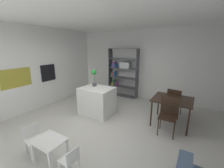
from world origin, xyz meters
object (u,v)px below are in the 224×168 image
object	(u,v)px
child_table	(49,144)
dining_chair_near	(168,112)
potted_plant_on_island	(94,76)
child_chair_right	(70,160)
built_in_oven	(48,73)
dining_chair_far	(174,101)
child_chair_left	(33,138)
dining_table	(172,101)
open_bookshelf	(122,71)
kitchen_island	(97,101)

from	to	relation	value
child_table	dining_chair_near	world-z (taller)	dining_chair_near
potted_plant_on_island	child_chair_right	bearing A→B (deg)	-61.53
built_in_oven	child_chair_right	xyz separation A→B (m)	(3.12, -1.94, -0.90)
child_chair_right	dining_chair_far	world-z (taller)	dining_chair_far
child_chair_left	dining_table	world-z (taller)	dining_table
potted_plant_on_island	dining_chair_near	world-z (taller)	potted_plant_on_island
child_chair_left	dining_chair_near	size ratio (longest dim) A/B	0.64
open_bookshelf	dining_table	bearing A→B (deg)	-32.53
built_in_oven	potted_plant_on_island	xyz separation A→B (m)	(1.87, 0.37, 0.01)
child_chair_right	dining_table	size ratio (longest dim) A/B	0.53
potted_plant_on_island	kitchen_island	bearing A→B (deg)	-34.44
child_chair_right	dining_chair_far	bearing A→B (deg)	163.35
dining_chair_near	dining_table	bearing A→B (deg)	86.04
child_chair_left	dining_chair_far	world-z (taller)	dining_chair_far
child_table	child_chair_right	size ratio (longest dim) A/B	1.04
potted_plant_on_island	open_bookshelf	size ratio (longest dim) A/B	0.26
potted_plant_on_island	dining_chair_near	size ratio (longest dim) A/B	0.59
child_table	child_chair_right	xyz separation A→B (m)	(0.53, -0.00, -0.10)
built_in_oven	dining_chair_near	xyz separation A→B (m)	(4.27, 0.28, -0.66)
kitchen_island	potted_plant_on_island	world-z (taller)	potted_plant_on_island
dining_chair_far	child_table	bearing A→B (deg)	67.78
dining_table	dining_chair_near	xyz separation A→B (m)	(-0.01, -0.48, -0.13)
open_bookshelf	child_table	xyz separation A→B (m)	(0.64, -4.19, -0.70)
dining_chair_near	child_chair_left	bearing A→B (deg)	-138.55
child_table	dining_chair_far	size ratio (longest dim) A/B	0.62
open_bookshelf	child_chair_left	size ratio (longest dim) A/B	3.48
child_chair_right	dining_chair_near	size ratio (longest dim) A/B	0.59
dining_chair_near	dining_chair_far	world-z (taller)	dining_chair_near
child_table	built_in_oven	bearing A→B (deg)	143.23
potted_plant_on_island	child_table	distance (m)	2.54
child_chair_right	child_chair_left	bearing A→B (deg)	-87.43
kitchen_island	open_bookshelf	bearing A→B (deg)	93.54
dining_chair_far	child_chair_right	bearing A→B (deg)	75.82
child_table	dining_chair_far	bearing A→B (deg)	62.15
dining_table	dining_chair_near	size ratio (longest dim) A/B	1.10
kitchen_island	dining_table	world-z (taller)	kitchen_island
child_chair_right	child_table	bearing A→B (deg)	-87.10
open_bookshelf	child_table	distance (m)	4.29
child_table	dining_chair_near	bearing A→B (deg)	52.80
child_chair_right	dining_chair_near	xyz separation A→B (m)	(1.15, 2.22, 0.25)
built_in_oven	dining_chair_far	world-z (taller)	built_in_oven
kitchen_island	potted_plant_on_island	bearing A→B (deg)	145.56
built_in_oven	potted_plant_on_island	size ratio (longest dim) A/B	1.08
open_bookshelf	built_in_oven	bearing A→B (deg)	-130.76
open_bookshelf	child_table	size ratio (longest dim) A/B	3.65
built_in_oven	dining_chair_far	xyz separation A→B (m)	(4.27, 1.24, -0.67)
potted_plant_on_island	child_chair_left	world-z (taller)	potted_plant_on_island
open_bookshelf	dining_chair_near	xyz separation A→B (m)	(2.33, -1.97, -0.55)
open_bookshelf	child_chair_left	world-z (taller)	open_bookshelf
built_in_oven	dining_chair_far	size ratio (longest dim) A/B	0.65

